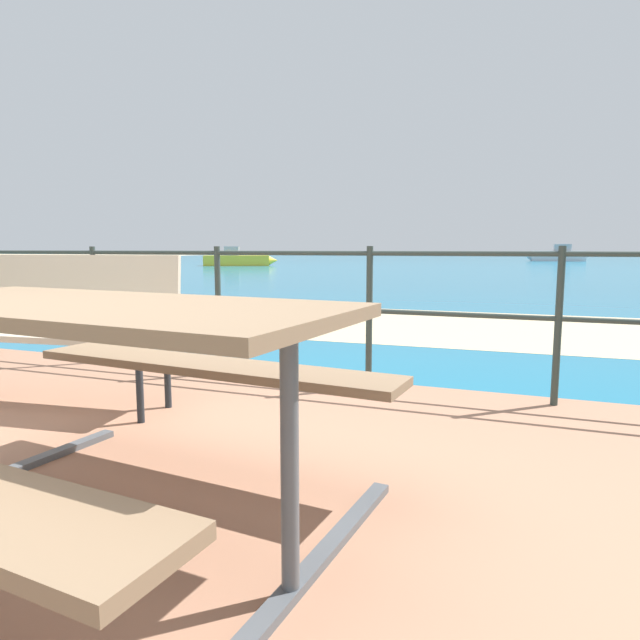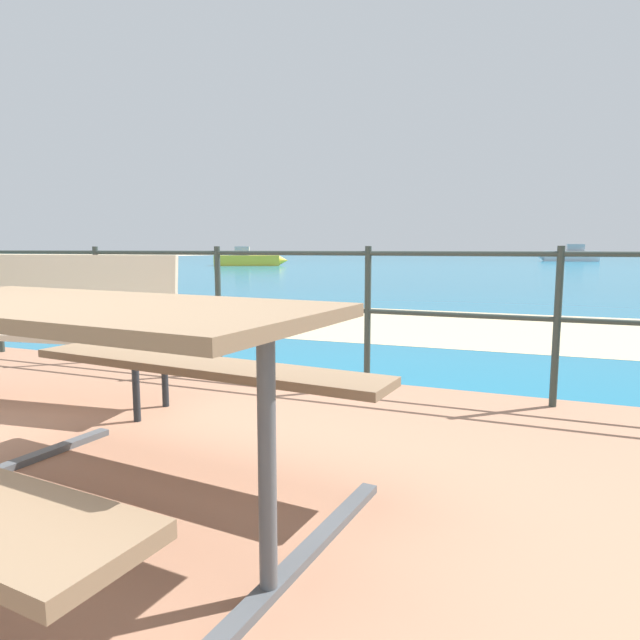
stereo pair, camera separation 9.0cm
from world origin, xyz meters
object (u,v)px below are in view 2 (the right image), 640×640
park_bench (58,315)px  boat_near (570,255)px  picnic_table (74,359)px  boat_mid (248,260)px

park_bench → boat_near: bearing=77.0°
picnic_table → boat_near: 46.63m
boat_near → boat_mid: 26.47m
boat_near → boat_mid: bearing=43.5°
picnic_table → boat_near: bearing=91.0°
picnic_table → boat_near: boat_near is taller
picnic_table → boat_mid: 30.79m
picnic_table → boat_near: size_ratio=0.41×
picnic_table → boat_mid: (-14.69, 27.06, -0.30)m
boat_mid → boat_near: bearing=20.9°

